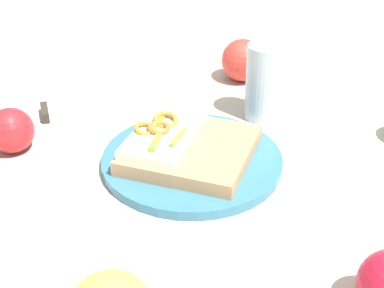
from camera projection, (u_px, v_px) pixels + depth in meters
ground_plane at (192, 164)px, 0.78m from camera, size 2.00×2.00×0.00m
plate at (192, 160)px, 0.77m from camera, size 0.26×0.26×0.01m
sandwich at (164, 140)px, 0.77m from camera, size 0.19×0.17×0.05m
bread_slice_side at (220, 155)px, 0.75m from camera, size 0.19×0.16×0.02m
apple_2 at (243, 60)px, 1.01m from camera, size 0.11×0.11×0.08m
apple_3 at (11, 130)px, 0.79m from camera, size 0.10×0.10×0.07m
drinking_glass at (265, 82)px, 0.87m from camera, size 0.06×0.06×0.13m
knife at (45, 110)px, 0.90m from camera, size 0.05×0.11×0.02m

